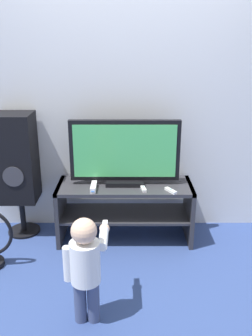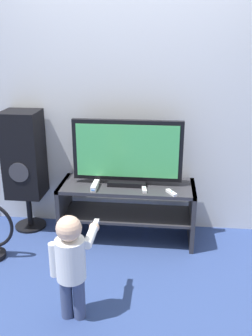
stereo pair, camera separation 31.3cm
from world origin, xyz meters
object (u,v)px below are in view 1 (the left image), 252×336
object	(u,v)px
remote_primary	(172,191)
speaker_tower	(18,160)
game_console	(95,187)
remote_secondary	(144,188)
child	(87,262)
television	(126,153)

from	to	relation	value
remote_primary	speaker_tower	xyz separation A→B (m)	(-1.34, 0.26, 0.18)
game_console	remote_secondary	xyz separation A→B (m)	(0.42, -0.00, -0.01)
child	speaker_tower	size ratio (longest dim) A/B	0.65
television	child	world-z (taller)	television
game_console	remote_primary	world-z (taller)	game_console
television	game_console	distance (m)	0.39
game_console	speaker_tower	xyz separation A→B (m)	(-0.69, 0.21, 0.17)
remote_secondary	speaker_tower	bearing A→B (deg)	169.12
remote_secondary	child	distance (m)	1.03
remote_primary	speaker_tower	world-z (taller)	speaker_tower
television	game_console	xyz separation A→B (m)	(-0.26, -0.13, -0.26)
remote_secondary	child	size ratio (longest dim) A/B	0.18
child	speaker_tower	bearing A→B (deg)	121.81
child	game_console	bearing A→B (deg)	91.51
television	remote_primary	size ratio (longest dim) A/B	7.34
game_console	child	bearing A→B (deg)	-88.49
remote_primary	game_console	bearing A→B (deg)	175.29
television	speaker_tower	xyz separation A→B (m)	(-0.96, 0.08, -0.09)
child	speaker_tower	world-z (taller)	speaker_tower
remote_primary	remote_secondary	world-z (taller)	same
speaker_tower	television	bearing A→B (deg)	-4.77
television	remote_secondary	xyz separation A→B (m)	(0.16, -0.13, -0.27)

